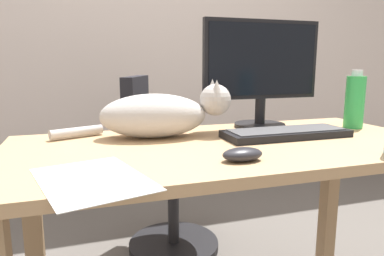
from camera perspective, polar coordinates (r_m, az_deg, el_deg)
name	(u,v)px	position (r m, az deg, el deg)	size (l,w,h in m)	color
back_wall	(142,19)	(2.59, -8.10, 17.18)	(6.00, 0.04, 2.60)	beige
desk	(229,177)	(1.16, 6.08, -7.97)	(1.39, 0.66, 0.74)	tan
office_chair	(164,177)	(1.86, -4.67, -8.00)	(0.51, 0.49, 0.93)	black
monitor	(262,70)	(1.40, 11.32, 9.31)	(0.48, 0.20, 0.41)	black
keyboard	(286,133)	(1.25, 15.10, -0.82)	(0.44, 0.15, 0.03)	black
cat	(160,114)	(1.20, -5.21, 2.32)	(0.61, 0.23, 0.20)	#B2ADA8
computer_mouse	(242,154)	(0.92, 8.25, -4.28)	(0.11, 0.06, 0.04)	#232328
paper_sheet	(92,179)	(0.80, -15.99, -8.05)	(0.21, 0.30, 0.00)	white
water_bottle	(355,101)	(1.51, 25.05, 3.98)	(0.07, 0.07, 0.23)	green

